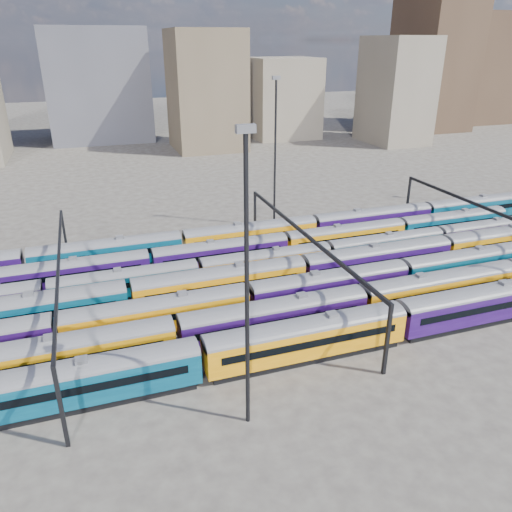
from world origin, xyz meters
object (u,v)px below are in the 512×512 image
object	(u,v)px
rake_1	(176,332)
mast_2	(247,278)
rake_2	(158,311)
rake_0	(400,317)

from	to	relation	value
rake_1	mast_2	size ratio (longest dim) A/B	5.14
rake_2	rake_0	bearing A→B (deg)	-21.78
rake_0	rake_2	bearing A→B (deg)	158.22
rake_1	rake_2	world-z (taller)	rake_1
rake_2	mast_2	xyz separation A→B (m)	(5.13, -17.00, 11.20)
rake_0	rake_2	world-z (taller)	rake_0
rake_0	rake_2	size ratio (longest dim) A/B	0.89
rake_1	rake_2	size ratio (longest dim) A/B	0.88
rake_1	mast_2	xyz separation A→B (m)	(3.94, -12.00, 11.13)
rake_2	mast_2	world-z (taller)	mast_2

